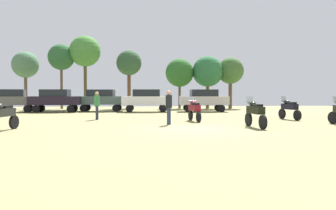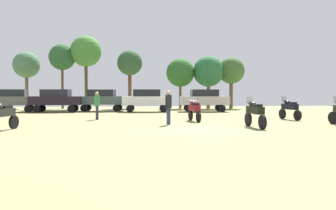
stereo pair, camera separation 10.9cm
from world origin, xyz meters
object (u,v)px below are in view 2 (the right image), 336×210
object	(u,v)px
car_3	(147,99)
motorcycle_4	(255,112)
tree_3	(180,73)
person_3	(169,105)
tree_2	(208,72)
car_2	(11,99)
person_1	(97,103)
tree_7	(62,58)
tree_4	(231,71)
car_1	(204,99)
motorcycle_5	(289,108)
car_5	(102,99)
tree_1	(26,65)
tree_5	(130,64)
tree_6	(86,52)
car_4	(56,99)
motorcycle_3	(2,115)
motorcycle_1	(194,109)

from	to	relation	value
car_3	motorcycle_4	bearing A→B (deg)	-158.03
tree_3	person_3	bearing A→B (deg)	-98.71
car_3	tree_2	xyz separation A→B (m)	(6.76, 5.83, 2.83)
car_2	person_1	size ratio (longest dim) A/B	2.59
tree_7	tree_4	bearing A→B (deg)	-2.23
person_3	tree_4	world-z (taller)	tree_4
car_1	tree_2	distance (m)	6.71
motorcycle_5	car_2	bearing A→B (deg)	143.99
motorcycle_4	tree_4	xyz separation A→B (m)	(4.29, 19.61, 3.34)
car_5	tree_1	xyz separation A→B (m)	(-8.73, 5.93, 3.51)
tree_5	tree_6	distance (m)	4.84
tree_4	tree_7	bearing A→B (deg)	177.77
car_3	tree_1	world-z (taller)	tree_1
car_5	tree_5	size ratio (longest dim) A/B	0.69
car_4	motorcycle_3	bearing A→B (deg)	-173.61
tree_5	car_5	bearing A→B (deg)	-112.35
car_1	tree_7	size ratio (longest dim) A/B	0.63
person_1	person_3	size ratio (longest dim) A/B	0.97
car_2	tree_3	world-z (taller)	tree_3
car_3	car_4	size ratio (longest dim) A/B	1.01
person_3	tree_2	xyz separation A→B (m)	(5.78, 17.66, 2.94)
tree_4	tree_7	size ratio (longest dim) A/B	0.81
person_1	motorcycle_5	bearing A→B (deg)	-115.55
car_5	tree_2	distance (m)	12.16
car_3	tree_6	distance (m)	10.52
tree_5	tree_7	bearing A→B (deg)	-178.11
car_1	tree_3	xyz separation A→B (m)	(-1.47, 6.08, 2.69)
tree_2	motorcycle_4	bearing A→B (deg)	-95.05
tree_4	person_3	bearing A→B (deg)	-115.11
person_3	motorcycle_1	bearing A→B (deg)	167.90
car_1	tree_4	distance (m)	7.88
tree_3	car_4	bearing A→B (deg)	-154.10
motorcycle_4	tree_7	size ratio (longest dim) A/B	0.33
motorcycle_5	car_4	size ratio (longest dim) A/B	0.49
motorcycle_5	tree_3	bearing A→B (deg)	97.12
motorcycle_3	tree_6	size ratio (longest dim) A/B	0.28
motorcycle_4	tree_3	xyz separation A→B (m)	(-1.32, 19.66, 3.12)
car_1	car_2	world-z (taller)	same
car_5	tree_2	bearing A→B (deg)	-62.53
tree_1	tree_4	xyz separation A→B (m)	(22.19, -1.16, -0.59)
car_1	car_2	distance (m)	16.99
car_5	tree_2	size ratio (longest dim) A/B	0.78
car_1	tree_7	world-z (taller)	tree_7
motorcycle_3	car_1	bearing A→B (deg)	-118.25
motorcycle_3	car_1	size ratio (longest dim) A/B	0.51
motorcycle_5	car_2	size ratio (longest dim) A/B	0.47
person_1	tree_4	bearing A→B (deg)	-62.54
car_1	car_2	size ratio (longest dim) A/B	0.95
car_1	tree_1	bearing A→B (deg)	69.27
tree_1	tree_7	world-z (taller)	tree_7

